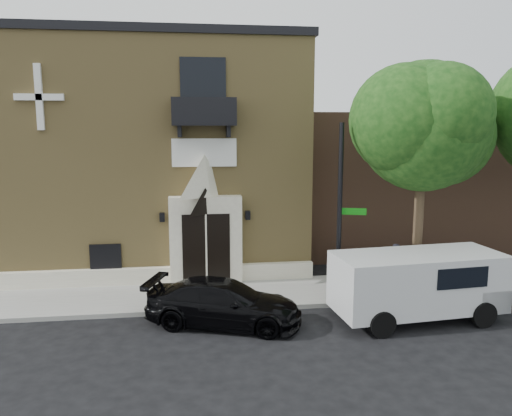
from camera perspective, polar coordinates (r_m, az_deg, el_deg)
The scene contains 12 objects.
ground at distance 16.19m, azimuth -1.70°, elevation -11.79°, with size 120.00×120.00×0.00m, color black.
sidewalk at distance 17.68m, azimuth 1.06°, elevation -9.67°, with size 42.00×3.00×0.15m, color gray.
church at distance 23.05m, azimuth -11.26°, elevation 6.19°, with size 12.20×11.01×9.30m.
neighbour_building at distance 27.69m, azimuth 21.75°, elevation 3.23°, with size 18.00×8.00×6.40m, color brown.
street_tree_left at distance 17.12m, azimuth 18.82°, elevation 8.95°, with size 4.97×4.38×7.77m.
black_sedan at distance 15.05m, azimuth -3.70°, elevation -10.77°, with size 1.88×4.61×1.34m, color black.
cargo_van at distance 16.08m, azimuth 18.57°, elevation -8.08°, with size 5.25×2.53×2.07m.
street_sign at distance 16.22m, azimuth 9.58°, elevation -0.61°, with size 0.89×1.07×5.80m.
fire_hydrant at distance 17.08m, azimuth 11.33°, elevation -9.00°, with size 0.42×0.34×0.74m.
dumpster at distance 19.19m, azimuth 24.39°, elevation -6.83°, with size 2.03×1.42×1.21m.
planter at distance 18.57m, azimuth -4.60°, elevation -7.39°, with size 0.63×0.54×0.70m, color #456630.
pedestrian_near at distance 18.63m, azimuth 15.51°, elevation -6.28°, with size 0.57×0.37×1.55m, color black.
Camera 1 is at (-1.51, -15.02, 5.85)m, focal length 35.00 mm.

